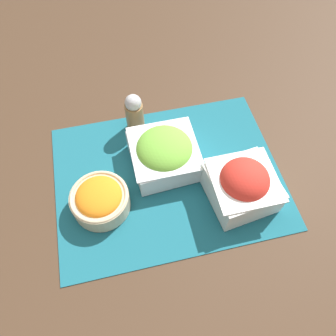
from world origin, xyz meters
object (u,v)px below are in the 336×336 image
(lettuce_bowl, at_px, (165,153))
(carrot_bowl, at_px, (100,199))
(tomato_bowl, at_px, (243,185))
(pepper_shaker, at_px, (134,113))

(lettuce_bowl, relative_size, carrot_bowl, 1.25)
(tomato_bowl, xyz_separation_m, lettuce_bowl, (-0.13, 0.11, -0.01))
(lettuce_bowl, xyz_separation_m, carrot_bowl, (-0.15, -0.07, -0.01))
(carrot_bowl, bearing_deg, lettuce_bowl, 26.41)
(tomato_bowl, height_order, lettuce_bowl, tomato_bowl)
(lettuce_bowl, relative_size, pepper_shaker, 1.42)
(carrot_bowl, xyz_separation_m, pepper_shaker, (0.10, 0.18, 0.02))
(lettuce_bowl, xyz_separation_m, pepper_shaker, (-0.04, 0.11, 0.01))
(tomato_bowl, xyz_separation_m, pepper_shaker, (-0.17, 0.22, 0.00))
(tomato_bowl, distance_m, carrot_bowl, 0.28)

